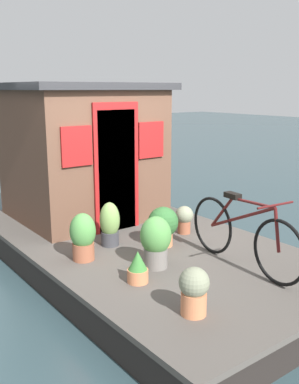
{
  "coord_description": "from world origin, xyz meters",
  "views": [
    {
      "loc": [
        -4.49,
        3.25,
        2.39
      ],
      "look_at": [
        -0.2,
        0.0,
        1.11
      ],
      "focal_mm": 40.88,
      "sensor_mm": 36.0,
      "label": 1
    }
  ],
  "objects": [
    {
      "name": "houseboat_cabin",
      "position": [
        1.52,
        0.0,
        1.45
      ],
      "size": [
        2.1,
        2.21,
        2.06
      ],
      "color": "brown",
      "rests_on": "houseboat_deck"
    },
    {
      "name": "potted_plant_basil",
      "position": [
        -0.84,
        0.4,
        0.73
      ],
      "size": [
        0.35,
        0.35,
        0.6
      ],
      "color": "slate",
      "rests_on": "houseboat_deck"
    },
    {
      "name": "houseboat_deck",
      "position": [
        0.0,
        0.0,
        0.21
      ],
      "size": [
        5.27,
        2.86,
        0.41
      ],
      "color": "#4C4742",
      "rests_on": "ground_plane"
    },
    {
      "name": "potted_plant_ivy",
      "position": [
        -1.88,
        0.78,
        0.65
      ],
      "size": [
        0.28,
        0.28,
        0.45
      ],
      "color": "#C6754C",
      "rests_on": "houseboat_deck"
    },
    {
      "name": "potted_plant_fern",
      "position": [
        -0.15,
        0.94,
        0.71
      ],
      "size": [
        0.31,
        0.31,
        0.57
      ],
      "color": "#935138",
      "rests_on": "houseboat_deck"
    },
    {
      "name": "potted_plant_geranium",
      "position": [
        -1.04,
        0.79,
        0.58
      ],
      "size": [
        0.22,
        0.22,
        0.34
      ],
      "color": "#C6754C",
      "rests_on": "houseboat_deck"
    },
    {
      "name": "potted_plant_sage",
      "position": [
        0.08,
        0.43,
        0.7
      ],
      "size": [
        0.26,
        0.26,
        0.57
      ],
      "color": "#38383D",
      "rests_on": "houseboat_deck"
    },
    {
      "name": "bicycle",
      "position": [
        -1.42,
        -0.38,
        0.8
      ],
      "size": [
        1.76,
        0.5,
        0.84
      ],
      "color": "black",
      "rests_on": "houseboat_deck"
    },
    {
      "name": "ground_plane",
      "position": [
        0.0,
        0.0,
        0.0
      ],
      "size": [
        60.0,
        60.0,
        0.0
      ],
      "primitive_type": "plane",
      "color": "#2D4247"
    },
    {
      "name": "potted_plant_succulent",
      "position": [
        -0.34,
        -0.11,
        0.7
      ],
      "size": [
        0.39,
        0.39,
        0.51
      ],
      "color": "#C6754C",
      "rests_on": "houseboat_deck"
    },
    {
      "name": "potted_plant_lavender",
      "position": [
        -0.13,
        -0.66,
        0.63
      ],
      "size": [
        0.25,
        0.25,
        0.39
      ],
      "color": "#935138",
      "rests_on": "houseboat_deck"
    }
  ]
}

